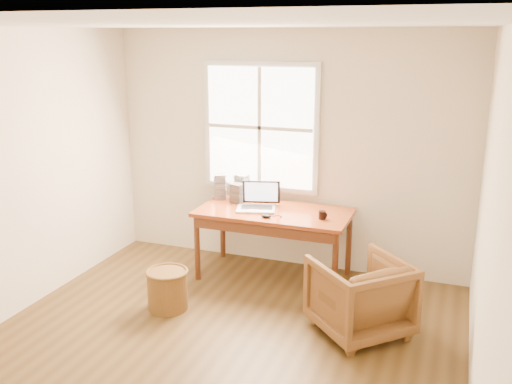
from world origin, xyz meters
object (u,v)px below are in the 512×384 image
laptop (256,195)px  coffee_mug (322,215)px  desk (274,212)px  cd_stack_a (242,186)px  wicker_stool (168,290)px  armchair (360,296)px

laptop → coffee_mug: size_ratio=5.53×
desk → cd_stack_a: cd_stack_a is taller
laptop → wicker_stool: bearing=-134.0°
laptop → desk: bearing=-0.1°
laptop → cd_stack_a: 0.49m
desk → coffee_mug: bearing=-10.8°
coffee_mug → laptop: bearing=-164.0°
wicker_stool → cd_stack_a: (0.23, 1.38, 0.70)m
desk → wicker_stool: (-0.71, -1.05, -0.54)m
armchair → cd_stack_a: 2.04m
coffee_mug → desk: bearing=-170.8°
wicker_stool → coffee_mug: coffee_mug is taller
armchair → cd_stack_a: cd_stack_a is taller
desk → armchair: desk is taller
desk → cd_stack_a: size_ratio=5.97×
desk → wicker_stool: 1.38m
desk → laptop: laptop is taller
coffee_mug → cd_stack_a: 1.12m
coffee_mug → cd_stack_a: size_ratio=0.30×
armchair → wicker_stool: bearing=-38.6°
laptop → cd_stack_a: laptop is taller
armchair → laptop: bearing=-77.2°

